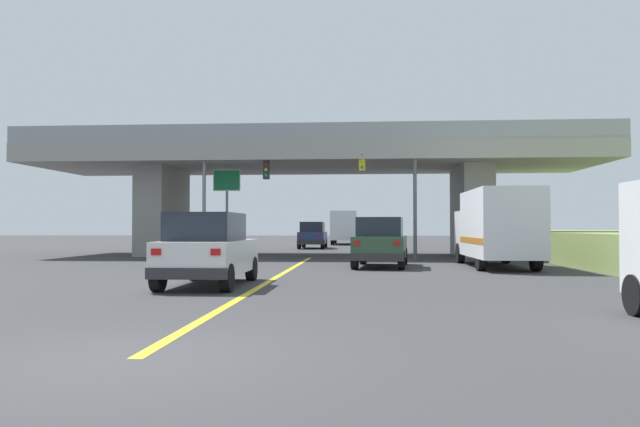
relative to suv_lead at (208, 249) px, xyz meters
The scene contains 11 objects.
ground 18.20m from the suv_lead, 85.37° to the left, with size 160.00×160.00×0.00m, color #353538.
overpass_bridge 18.57m from the suv_lead, 85.37° to the left, with size 31.60×8.84×6.92m.
lane_divider_stripe 3.60m from the suv_lead, 64.87° to the left, with size 0.20×24.51×0.01m, color yellow.
suv_lead is the anchor object (origin of this frame).
suv_crossing 9.62m from the suv_lead, 58.75° to the left, with size 2.44×4.61×2.02m.
box_truck 12.78m from the suv_lead, 40.83° to the left, with size 2.33×7.09×3.09m.
sedan_oncoming 29.28m from the suv_lead, 89.15° to the left, with size 1.99×4.59×2.02m.
traffic_signal_nearside 15.39m from the suv_lead, 66.78° to the left, with size 2.89×0.36×5.96m.
traffic_signal_farside 14.68m from the suv_lead, 101.18° to the left, with size 3.50×0.36×5.90m.
highway_sign 16.11m from the suv_lead, 101.15° to the left, with size 1.48×0.17×4.90m.
semi_truck_distant 40.38m from the suv_lead, 86.47° to the left, with size 2.33×7.38×3.08m.
Camera 1 is at (2.82, -7.27, 1.63)m, focal length 33.77 mm.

